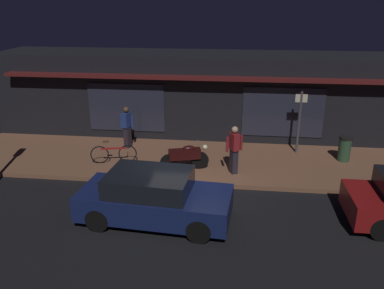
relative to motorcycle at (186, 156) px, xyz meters
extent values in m
plane|color=black|center=(0.32, -2.03, -0.65)|extent=(60.00, 60.00, 0.00)
cube|color=brown|center=(0.32, 0.97, -0.57)|extent=(18.00, 4.00, 0.15)
cube|color=black|center=(0.32, 4.37, 1.15)|extent=(18.00, 2.80, 3.60)
cube|color=#262838|center=(-2.88, 2.95, 0.85)|extent=(3.20, 0.04, 2.00)
cube|color=#262838|center=(3.52, 2.95, 0.85)|extent=(3.20, 0.04, 2.00)
cube|color=#591919|center=(0.32, 2.72, 2.20)|extent=(16.20, 0.50, 0.12)
cylinder|color=black|center=(-0.56, -0.18, -0.20)|extent=(0.61, 0.30, 0.60)
cylinder|color=black|center=(0.49, 0.16, -0.20)|extent=(0.61, 0.30, 0.60)
cube|color=black|center=(-0.03, -0.01, 0.08)|extent=(1.13, 0.61, 0.36)
ellipsoid|color=black|center=(0.11, 0.04, 0.28)|extent=(0.49, 0.36, 0.20)
sphere|color=#F9EDB7|center=(0.65, 0.21, 0.28)|extent=(0.18, 0.18, 0.18)
cylinder|color=gray|center=(0.46, 0.15, 0.45)|extent=(0.20, 0.53, 0.03)
torus|color=black|center=(-3.15, 0.19, -0.17)|extent=(0.65, 0.19, 0.66)
torus|color=black|center=(-2.18, 0.41, -0.17)|extent=(0.65, 0.19, 0.66)
cube|color=#A51E1E|center=(-2.67, 0.30, 0.05)|extent=(0.89, 0.24, 0.06)
cube|color=brown|center=(-2.91, 0.24, 0.32)|extent=(0.21, 0.12, 0.06)
cylinder|color=#A51E1E|center=(-2.26, 0.39, 0.40)|extent=(0.12, 0.41, 0.02)
cube|color=#28232D|center=(-2.59, 1.91, -0.07)|extent=(0.28, 0.33, 0.85)
cube|color=navy|center=(-2.59, 1.91, 0.64)|extent=(0.32, 0.43, 0.58)
sphere|color=brown|center=(-2.59, 1.91, 1.06)|extent=(0.22, 0.22, 0.22)
cylinder|color=navy|center=(-2.34, 1.83, 0.57)|extent=(0.11, 0.11, 0.52)
cylinder|color=navy|center=(-2.84, 1.99, 0.57)|extent=(0.11, 0.11, 0.52)
cube|color=#28232D|center=(1.66, -0.09, -0.07)|extent=(0.31, 0.34, 0.85)
cube|color=maroon|center=(1.66, -0.09, 0.64)|extent=(0.37, 0.44, 0.58)
sphere|color=tan|center=(1.66, -0.09, 1.06)|extent=(0.22, 0.22, 0.22)
cylinder|color=maroon|center=(1.43, -0.21, 0.57)|extent=(0.12, 0.12, 0.52)
cylinder|color=maroon|center=(1.89, 0.02, 0.57)|extent=(0.12, 0.12, 0.52)
cylinder|color=#47474C|center=(4.06, 2.12, 0.70)|extent=(0.09, 0.09, 2.40)
cube|color=beige|center=(4.06, 2.12, 1.65)|extent=(0.44, 0.03, 0.30)
cylinder|color=#2D4C33|center=(5.67, 1.49, -0.07)|extent=(0.44, 0.44, 0.85)
cylinder|color=black|center=(5.67, 1.49, 0.39)|extent=(0.48, 0.48, 0.08)
cylinder|color=black|center=(1.00, -2.52, -0.33)|extent=(0.66, 0.27, 0.64)
cylinder|color=black|center=(0.88, -4.08, -0.33)|extent=(0.66, 0.27, 0.64)
cylinder|color=black|center=(-1.69, -2.31, -0.33)|extent=(0.66, 0.27, 0.64)
cylinder|color=black|center=(-1.81, -3.87, -0.33)|extent=(0.66, 0.27, 0.64)
cube|color=#141E4C|center=(-0.41, -3.19, -0.10)|extent=(4.22, 2.07, 0.68)
cube|color=black|center=(-0.56, -3.18, 0.45)|extent=(2.32, 1.77, 0.64)
cylinder|color=black|center=(5.47, -1.87, -0.33)|extent=(0.64, 0.22, 0.64)
cylinder|color=black|center=(5.47, -3.43, -0.33)|extent=(0.64, 0.22, 0.64)
camera|label=1|loc=(1.70, -12.52, 5.14)|focal=36.91mm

